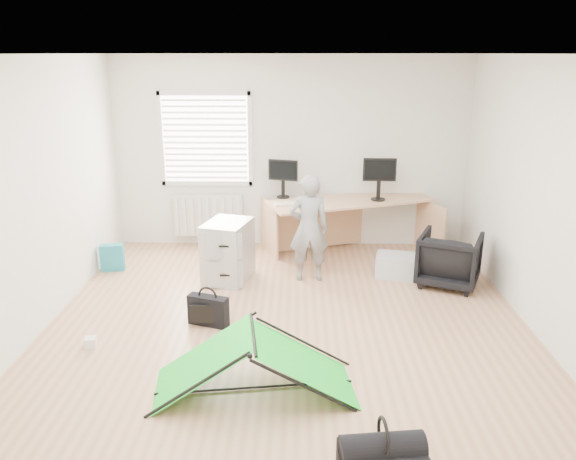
{
  "coord_description": "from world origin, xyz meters",
  "views": [
    {
      "loc": [
        0.1,
        -5.16,
        2.71
      ],
      "look_at": [
        0.0,
        0.4,
        0.95
      ],
      "focal_mm": 35.0,
      "sensor_mm": 36.0,
      "label": 1
    }
  ],
  "objects_px": {
    "monitor_left": "(283,184)",
    "filing_cabinet": "(228,251)",
    "thermos": "(313,187)",
    "person": "(309,228)",
    "monitor_right": "(379,185)",
    "laptop_bag": "(208,311)",
    "desk": "(350,227)",
    "storage_crate": "(397,266)",
    "office_chair": "(449,259)",
    "kite": "(254,362)"
  },
  "relations": [
    {
      "from": "monitor_left",
      "to": "filing_cabinet",
      "type": "bearing_deg",
      "value": -104.56
    },
    {
      "from": "thermos",
      "to": "person",
      "type": "height_order",
      "value": "person"
    },
    {
      "from": "monitor_right",
      "to": "laptop_bag",
      "type": "height_order",
      "value": "monitor_right"
    },
    {
      "from": "desk",
      "to": "storage_crate",
      "type": "xyz_separation_m",
      "value": [
        0.53,
        -0.86,
        -0.24
      ]
    },
    {
      "from": "filing_cabinet",
      "to": "monitor_left",
      "type": "relative_size",
      "value": 1.82
    },
    {
      "from": "desk",
      "to": "monitor_left",
      "type": "distance_m",
      "value": 1.11
    },
    {
      "from": "monitor_left",
      "to": "office_chair",
      "type": "distance_m",
      "value": 2.47
    },
    {
      "from": "desk",
      "to": "office_chair",
      "type": "bearing_deg",
      "value": -65.02
    },
    {
      "from": "monitor_left",
      "to": "laptop_bag",
      "type": "bearing_deg",
      "value": -91.12
    },
    {
      "from": "filing_cabinet",
      "to": "thermos",
      "type": "relative_size",
      "value": 2.87
    },
    {
      "from": "monitor_left",
      "to": "kite",
      "type": "height_order",
      "value": "monitor_left"
    },
    {
      "from": "monitor_right",
      "to": "office_chair",
      "type": "distance_m",
      "value": 1.48
    },
    {
      "from": "desk",
      "to": "filing_cabinet",
      "type": "relative_size",
      "value": 3.03
    },
    {
      "from": "storage_crate",
      "to": "laptop_bag",
      "type": "xyz_separation_m",
      "value": [
        -2.18,
        -1.37,
        0.02
      ]
    },
    {
      "from": "filing_cabinet",
      "to": "kite",
      "type": "height_order",
      "value": "filing_cabinet"
    },
    {
      "from": "filing_cabinet",
      "to": "person",
      "type": "bearing_deg",
      "value": 16.78
    },
    {
      "from": "storage_crate",
      "to": "person",
      "type": "bearing_deg",
      "value": -174.2
    },
    {
      "from": "monitor_right",
      "to": "kite",
      "type": "distance_m",
      "value": 3.77
    },
    {
      "from": "person",
      "to": "laptop_bag",
      "type": "relative_size",
      "value": 3.14
    },
    {
      "from": "filing_cabinet",
      "to": "laptop_bag",
      "type": "height_order",
      "value": "filing_cabinet"
    },
    {
      "from": "thermos",
      "to": "desk",
      "type": "bearing_deg",
      "value": -23.32
    },
    {
      "from": "desk",
      "to": "thermos",
      "type": "height_order",
      "value": "thermos"
    },
    {
      "from": "laptop_bag",
      "to": "office_chair",
      "type": "bearing_deg",
      "value": 41.79
    },
    {
      "from": "desk",
      "to": "thermos",
      "type": "bearing_deg",
      "value": 136.36
    },
    {
      "from": "monitor_left",
      "to": "monitor_right",
      "type": "xyz_separation_m",
      "value": [
        1.31,
        -0.11,
        0.02
      ]
    },
    {
      "from": "monitor_right",
      "to": "person",
      "type": "xyz_separation_m",
      "value": [
        -0.97,
        -0.98,
        -0.32
      ]
    },
    {
      "from": "monitor_left",
      "to": "person",
      "type": "relative_size",
      "value": 0.31
    },
    {
      "from": "desk",
      "to": "thermos",
      "type": "distance_m",
      "value": 0.76
    },
    {
      "from": "desk",
      "to": "laptop_bag",
      "type": "xyz_separation_m",
      "value": [
        -1.65,
        -2.23,
        -0.23
      ]
    },
    {
      "from": "desk",
      "to": "monitor_right",
      "type": "bearing_deg",
      "value": -19.66
    },
    {
      "from": "filing_cabinet",
      "to": "thermos",
      "type": "distance_m",
      "value": 1.71
    },
    {
      "from": "desk",
      "to": "person",
      "type": "distance_m",
      "value": 1.17
    },
    {
      "from": "monitor_right",
      "to": "laptop_bag",
      "type": "bearing_deg",
      "value": -130.85
    },
    {
      "from": "filing_cabinet",
      "to": "office_chair",
      "type": "xyz_separation_m",
      "value": [
        2.7,
        -0.1,
        -0.05
      ]
    },
    {
      "from": "filing_cabinet",
      "to": "thermos",
      "type": "xyz_separation_m",
      "value": [
        1.08,
        1.21,
        0.53
      ]
    },
    {
      "from": "monitor_right",
      "to": "laptop_bag",
      "type": "xyz_separation_m",
      "value": [
        -2.03,
        -2.23,
        -0.83
      ]
    },
    {
      "from": "filing_cabinet",
      "to": "monitor_right",
      "type": "bearing_deg",
      "value": 42.46
    },
    {
      "from": "office_chair",
      "to": "kite",
      "type": "height_order",
      "value": "office_chair"
    },
    {
      "from": "filing_cabinet",
      "to": "thermos",
      "type": "height_order",
      "value": "thermos"
    },
    {
      "from": "monitor_right",
      "to": "person",
      "type": "distance_m",
      "value": 1.41
    },
    {
      "from": "kite",
      "to": "storage_crate",
      "type": "xyz_separation_m",
      "value": [
        1.61,
        2.54,
        -0.12
      ]
    },
    {
      "from": "monitor_right",
      "to": "storage_crate",
      "type": "distance_m",
      "value": 1.22
    },
    {
      "from": "office_chair",
      "to": "person",
      "type": "xyz_separation_m",
      "value": [
        -1.7,
        0.13,
        0.35
      ]
    },
    {
      "from": "office_chair",
      "to": "kite",
      "type": "bearing_deg",
      "value": 70.08
    },
    {
      "from": "office_chair",
      "to": "storage_crate",
      "type": "xyz_separation_m",
      "value": [
        -0.58,
        0.24,
        -0.18
      ]
    },
    {
      "from": "kite",
      "to": "person",
      "type": "bearing_deg",
      "value": 70.79
    },
    {
      "from": "laptop_bag",
      "to": "filing_cabinet",
      "type": "bearing_deg",
      "value": 106.67
    },
    {
      "from": "office_chair",
      "to": "filing_cabinet",
      "type": "bearing_deg",
      "value": 21.63
    },
    {
      "from": "thermos",
      "to": "person",
      "type": "relative_size",
      "value": 0.2
    },
    {
      "from": "monitor_left",
      "to": "kite",
      "type": "bearing_deg",
      "value": -76.59
    }
  ]
}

